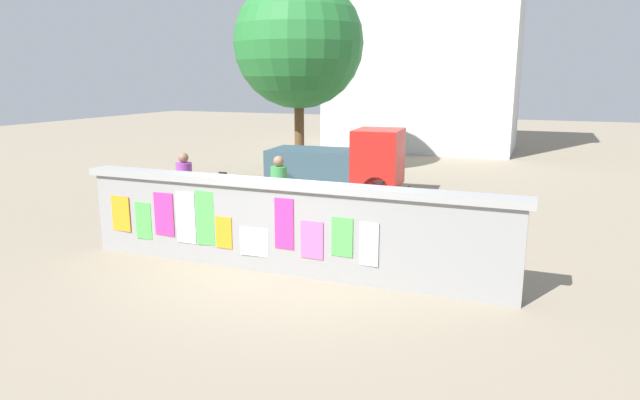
{
  "coord_description": "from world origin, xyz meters",
  "views": [
    {
      "loc": [
        3.83,
        -8.01,
        3.18
      ],
      "look_at": [
        0.03,
        1.51,
        0.93
      ],
      "focal_mm": 31.27,
      "sensor_mm": 36.0,
      "label": 1
    }
  ],
  "objects": [
    {
      "name": "ground",
      "position": [
        0.0,
        8.0,
        0.0
      ],
      "size": [
        60.0,
        60.0,
        0.0
      ],
      "primitive_type": "plane",
      "color": "gray"
    },
    {
      "name": "poster_wall",
      "position": [
        -0.01,
        -0.0,
        0.8
      ],
      "size": [
        7.69,
        0.42,
        1.55
      ],
      "color": "gray",
      "rests_on": "ground"
    },
    {
      "name": "auto_rickshaw_truck",
      "position": [
        -1.18,
        6.18,
        0.9
      ],
      "size": [
        3.69,
        1.74,
        1.85
      ],
      "color": "black",
      "rests_on": "ground"
    },
    {
      "name": "motorcycle",
      "position": [
        0.38,
        1.4,
        0.46
      ],
      "size": [
        1.9,
        0.56,
        0.87
      ],
      "color": "black",
      "rests_on": "ground"
    },
    {
      "name": "bicycle_near",
      "position": [
        -3.11,
        3.39,
        0.36
      ],
      "size": [
        1.69,
        0.47,
        0.95
      ],
      "color": "black",
      "rests_on": "ground"
    },
    {
      "name": "bicycle_far",
      "position": [
        0.73,
        3.64,
        0.36
      ],
      "size": [
        1.66,
        0.58,
        0.95
      ],
      "color": "black",
      "rests_on": "ground"
    },
    {
      "name": "person_walking",
      "position": [
        -1.15,
        2.17,
        0.99
      ],
      "size": [
        0.44,
        0.44,
        1.62
      ],
      "color": "yellow",
      "rests_on": "ground"
    },
    {
      "name": "person_bystander",
      "position": [
        -3.26,
        1.87,
        0.99
      ],
      "size": [
        0.37,
        0.37,
        1.62
      ],
      "color": "#D83F72",
      "rests_on": "ground"
    },
    {
      "name": "tree_roadside",
      "position": [
        -3.85,
        9.33,
        4.28
      ],
      "size": [
        4.27,
        4.27,
        6.42
      ],
      "color": "brown",
      "rests_on": "ground"
    },
    {
      "name": "building_background",
      "position": [
        -1.33,
        17.49,
        4.73
      ],
      "size": [
        8.35,
        5.16,
        9.41
      ],
      "color": "silver",
      "rests_on": "ground"
    }
  ]
}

